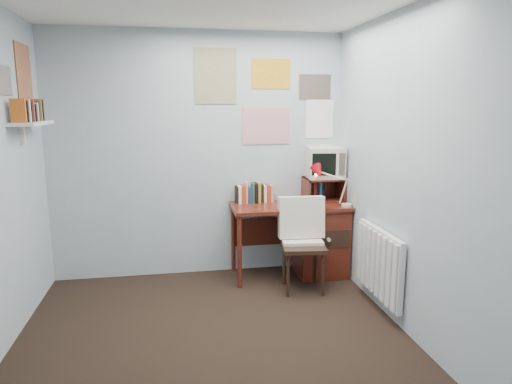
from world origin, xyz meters
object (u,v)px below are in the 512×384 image
desk_chair (303,247)px  radiator (379,263)px  crt_tv (325,161)px  desk_lamp (347,188)px  wall_shelf (32,123)px  desk (315,237)px  tv_riser (323,189)px

desk_chair → radiator: size_ratio=1.09×
crt_tv → desk_lamp: bearing=-60.3°
radiator → wall_shelf: size_ratio=1.29×
desk_lamp → desk_chair: bearing=-146.5°
desk → radiator: 0.97m
desk → radiator: (0.29, -0.93, 0.01)m
crt_tv → radiator: (0.15, -1.06, -0.77)m
tv_riser → wall_shelf: (-2.69, -0.49, 0.74)m
desk_lamp → wall_shelf: wall_shelf is taller
desk_lamp → crt_tv: crt_tv is taller
desk_lamp → wall_shelf: 2.93m
desk_chair → desk_lamp: (0.51, 0.22, 0.51)m
crt_tv → wall_shelf: wall_shelf is taller
desk_chair → crt_tv: bearing=61.8°
desk_chair → crt_tv: size_ratio=2.34×
tv_riser → desk_lamp: bearing=-63.3°
desk_chair → tv_riser: (0.36, 0.52, 0.45)m
desk → tv_riser: size_ratio=3.00×
radiator → wall_shelf: wall_shelf is taller
desk_chair → wall_shelf: bearing=-173.8°
tv_riser → radiator: size_ratio=0.50×
desk_chair → tv_riser: bearing=62.0°
wall_shelf → desk_chair: bearing=-0.6°
desk_lamp → radiator: bearing=-78.1°
desk → crt_tv: 0.80m
radiator → wall_shelf: (-2.86, 0.55, 1.20)m
desk_lamp → desk: bearing=155.4°
desk_lamp → crt_tv: 0.42m
radiator → wall_shelf: 3.15m
desk → tv_riser: tv_riser is taller
desk → wall_shelf: size_ratio=1.94×
desk_lamp → crt_tv: size_ratio=1.00×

